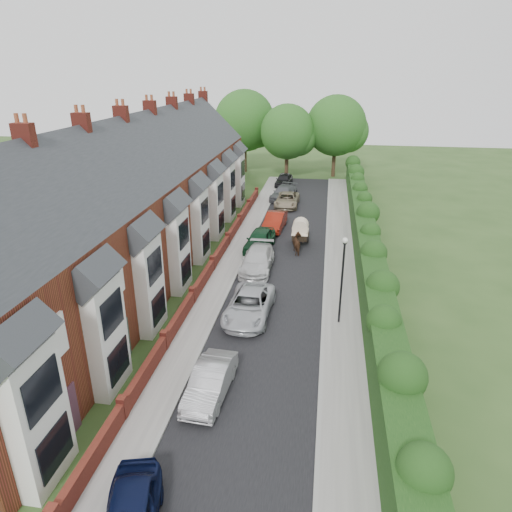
{
  "coord_description": "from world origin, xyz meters",
  "views": [
    {
      "loc": [
        2.29,
        -18.68,
        13.32
      ],
      "look_at": [
        -1.91,
        7.86,
        2.2
      ],
      "focal_mm": 32.0,
      "sensor_mm": 36.0,
      "label": 1
    }
  ],
  "objects_px": {
    "car_white": "(257,260)",
    "horse": "(298,244)",
    "car_silver_a": "(210,382)",
    "car_grey": "(284,193)",
    "car_black": "(284,180)",
    "car_green": "(260,240)",
    "lamppost": "(343,270)",
    "car_beige": "(287,200)",
    "car_red": "(275,221)",
    "horse_cart": "(300,230)",
    "car_silver_b": "(249,305)"
  },
  "relations": [
    {
      "from": "car_silver_b",
      "to": "car_white",
      "type": "height_order",
      "value": "car_white"
    },
    {
      "from": "car_green",
      "to": "car_grey",
      "type": "distance_m",
      "value": 14.99
    },
    {
      "from": "car_white",
      "to": "horse_cart",
      "type": "height_order",
      "value": "horse_cart"
    },
    {
      "from": "car_white",
      "to": "car_green",
      "type": "relative_size",
      "value": 1.11
    },
    {
      "from": "car_beige",
      "to": "horse_cart",
      "type": "xyz_separation_m",
      "value": [
        2.07,
        -10.83,
        0.54
      ]
    },
    {
      "from": "car_grey",
      "to": "horse",
      "type": "bearing_deg",
      "value": -68.17
    },
    {
      "from": "car_green",
      "to": "car_black",
      "type": "bearing_deg",
      "value": 96.41
    },
    {
      "from": "car_white",
      "to": "car_black",
      "type": "bearing_deg",
      "value": 91.19
    },
    {
      "from": "car_red",
      "to": "horse",
      "type": "height_order",
      "value": "horse"
    },
    {
      "from": "car_white",
      "to": "car_black",
      "type": "distance_m",
      "value": 25.16
    },
    {
      "from": "car_silver_a",
      "to": "car_red",
      "type": "bearing_deg",
      "value": 92.93
    },
    {
      "from": "car_red",
      "to": "car_black",
      "type": "height_order",
      "value": "car_black"
    },
    {
      "from": "car_white",
      "to": "car_grey",
      "type": "relative_size",
      "value": 1.02
    },
    {
      "from": "car_white",
      "to": "car_black",
      "type": "relative_size",
      "value": 1.17
    },
    {
      "from": "car_silver_a",
      "to": "car_silver_b",
      "type": "xyz_separation_m",
      "value": [
        0.51,
        7.01,
        0.04
      ]
    },
    {
      "from": "lamppost",
      "to": "horse",
      "type": "distance_m",
      "value": 10.95
    },
    {
      "from": "lamppost",
      "to": "car_white",
      "type": "distance_m",
      "value": 9.05
    },
    {
      "from": "car_silver_a",
      "to": "car_grey",
      "type": "relative_size",
      "value": 0.84
    },
    {
      "from": "lamppost",
      "to": "car_silver_a",
      "type": "bearing_deg",
      "value": -128.78
    },
    {
      "from": "car_grey",
      "to": "horse_cart",
      "type": "relative_size",
      "value": 1.67
    },
    {
      "from": "lamppost",
      "to": "horse",
      "type": "relative_size",
      "value": 2.87
    },
    {
      "from": "car_white",
      "to": "car_black",
      "type": "height_order",
      "value": "car_black"
    },
    {
      "from": "car_white",
      "to": "lamppost",
      "type": "bearing_deg",
      "value": -49.77
    },
    {
      "from": "car_silver_b",
      "to": "car_black",
      "type": "bearing_deg",
      "value": 94.02
    },
    {
      "from": "car_silver_b",
      "to": "horse",
      "type": "distance_m",
      "value": 10.4
    },
    {
      "from": "car_white",
      "to": "car_beige",
      "type": "xyz_separation_m",
      "value": [
        0.56,
        16.39,
        -0.05
      ]
    },
    {
      "from": "horse_cart",
      "to": "car_green",
      "type": "bearing_deg",
      "value": -153.32
    },
    {
      "from": "car_black",
      "to": "horse",
      "type": "distance_m",
      "value": 21.79
    },
    {
      "from": "car_silver_a",
      "to": "car_black",
      "type": "distance_m",
      "value": 38.74
    },
    {
      "from": "car_silver_b",
      "to": "horse_cart",
      "type": "relative_size",
      "value": 1.75
    },
    {
      "from": "lamppost",
      "to": "car_beige",
      "type": "bearing_deg",
      "value": 102.47
    },
    {
      "from": "horse",
      "to": "car_beige",
      "type": "bearing_deg",
      "value": -97.74
    },
    {
      "from": "car_white",
      "to": "car_silver_a",
      "type": "bearing_deg",
      "value": -90.16
    },
    {
      "from": "car_white",
      "to": "car_red",
      "type": "xyz_separation_m",
      "value": [
        0.17,
        8.97,
        -0.01
      ]
    },
    {
      "from": "car_grey",
      "to": "car_red",
      "type": "bearing_deg",
      "value": -76.78
    },
    {
      "from": "lamppost",
      "to": "car_grey",
      "type": "height_order",
      "value": "lamppost"
    },
    {
      "from": "car_silver_b",
      "to": "car_green",
      "type": "xyz_separation_m",
      "value": [
        -0.98,
        10.58,
        0.06
      ]
    },
    {
      "from": "car_beige",
      "to": "car_grey",
      "type": "bearing_deg",
      "value": 103.95
    },
    {
      "from": "car_white",
      "to": "car_green",
      "type": "height_order",
      "value": "car_green"
    },
    {
      "from": "car_grey",
      "to": "horse",
      "type": "distance_m",
      "value": 15.61
    },
    {
      "from": "car_green",
      "to": "car_grey",
      "type": "relative_size",
      "value": 0.92
    },
    {
      "from": "car_white",
      "to": "horse",
      "type": "height_order",
      "value": "horse"
    },
    {
      "from": "lamppost",
      "to": "horse",
      "type": "height_order",
      "value": "lamppost"
    },
    {
      "from": "car_beige",
      "to": "car_grey",
      "type": "xyz_separation_m",
      "value": [
        -0.62,
        2.61,
        0.04
      ]
    },
    {
      "from": "car_black",
      "to": "lamppost",
      "type": "bearing_deg",
      "value": -74.59
    },
    {
      "from": "car_grey",
      "to": "lamppost",
      "type": "bearing_deg",
      "value": -65.54
    },
    {
      "from": "car_white",
      "to": "horse",
      "type": "relative_size",
      "value": 2.86
    },
    {
      "from": "car_white",
      "to": "car_green",
      "type": "xyz_separation_m",
      "value": [
        -0.44,
        4.01,
        0.04
      ]
    },
    {
      "from": "car_beige",
      "to": "car_red",
      "type": "bearing_deg",
      "value": -92.39
    },
    {
      "from": "car_black",
      "to": "horse_cart",
      "type": "xyz_separation_m",
      "value": [
        3.29,
        -19.6,
        0.49
      ]
    }
  ]
}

